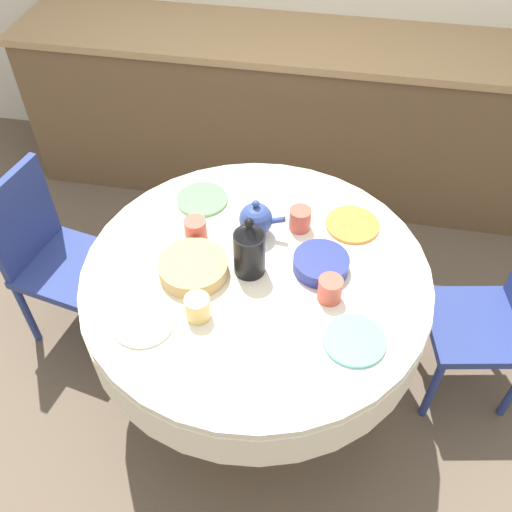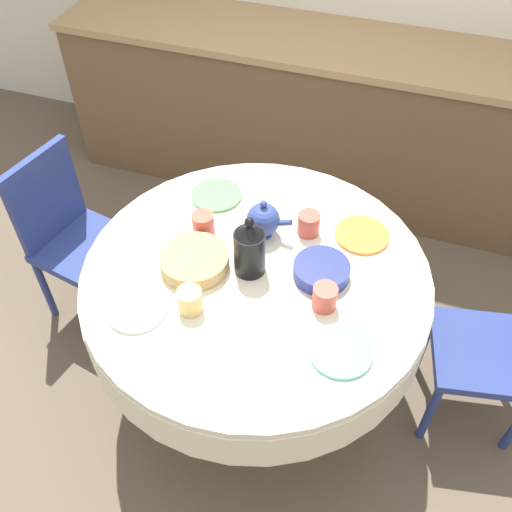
% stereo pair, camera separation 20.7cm
% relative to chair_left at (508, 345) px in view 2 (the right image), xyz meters
% --- Properties ---
extents(ground_plane, '(12.00, 12.00, 0.00)m').
position_rel_chair_left_xyz_m(ground_plane, '(-0.98, -0.19, -0.49)').
color(ground_plane, brown).
extents(kitchen_counter, '(3.24, 0.64, 0.96)m').
position_rel_chair_left_xyz_m(kitchen_counter, '(-0.98, 1.33, -0.01)').
color(kitchen_counter, brown).
rests_on(kitchen_counter, ground_plane).
extents(dining_table, '(1.32, 1.32, 0.77)m').
position_rel_chair_left_xyz_m(dining_table, '(-0.98, -0.19, 0.16)').
color(dining_table, tan).
rests_on(dining_table, ground_plane).
extents(chair_left, '(0.47, 0.47, 0.88)m').
position_rel_chair_left_xyz_m(chair_left, '(0.00, 0.00, 0.00)').
color(chair_left, navy).
rests_on(chair_left, ground_plane).
extents(chair_right, '(0.47, 0.47, 0.88)m').
position_rel_chair_left_xyz_m(chair_right, '(-1.97, 0.00, 0.00)').
color(chair_right, navy).
rests_on(chair_right, ground_plane).
extents(plate_near_left, '(0.22, 0.22, 0.01)m').
position_rel_chair_left_xyz_m(plate_near_left, '(-1.32, -0.50, 0.29)').
color(plate_near_left, white).
rests_on(plate_near_left, dining_table).
extents(cup_near_left, '(0.09, 0.09, 0.09)m').
position_rel_chair_left_xyz_m(cup_near_left, '(-1.14, -0.43, 0.33)').
color(cup_near_left, '#DBB766').
rests_on(cup_near_left, dining_table).
extents(plate_near_right, '(0.22, 0.22, 0.01)m').
position_rel_chair_left_xyz_m(plate_near_right, '(-0.60, -0.44, 0.29)').
color(plate_near_right, '#60BCB7').
rests_on(plate_near_right, dining_table).
extents(cup_near_right, '(0.09, 0.09, 0.09)m').
position_rel_chair_left_xyz_m(cup_near_right, '(-0.70, -0.27, 0.33)').
color(cup_near_right, '#CC4C3D').
rests_on(cup_near_right, dining_table).
extents(plate_far_left, '(0.22, 0.22, 0.01)m').
position_rel_chair_left_xyz_m(plate_far_left, '(-1.28, 0.16, 0.29)').
color(plate_far_left, '#5BA85B').
rests_on(plate_far_left, dining_table).
extents(cup_far_left, '(0.09, 0.09, 0.09)m').
position_rel_chair_left_xyz_m(cup_far_left, '(-1.25, -0.06, 0.33)').
color(cup_far_left, '#CC4C3D').
rests_on(cup_far_left, dining_table).
extents(plate_far_right, '(0.22, 0.22, 0.01)m').
position_rel_chair_left_xyz_m(plate_far_right, '(-0.65, 0.12, 0.29)').
color(plate_far_right, orange).
rests_on(plate_far_right, dining_table).
extents(cup_far_right, '(0.09, 0.09, 0.09)m').
position_rel_chair_left_xyz_m(cup_far_right, '(-0.85, 0.07, 0.33)').
color(cup_far_right, '#CC4C3D').
rests_on(cup_far_right, dining_table).
extents(coffee_carafe, '(0.12, 0.12, 0.26)m').
position_rel_chair_left_xyz_m(coffee_carafe, '(-1.01, -0.19, 0.39)').
color(coffee_carafe, black).
rests_on(coffee_carafe, dining_table).
extents(teapot, '(0.18, 0.13, 0.17)m').
position_rel_chair_left_xyz_m(teapot, '(-1.02, 0.01, 0.36)').
color(teapot, '#33478E').
rests_on(teapot, dining_table).
extents(bread_basket, '(0.26, 0.26, 0.06)m').
position_rel_chair_left_xyz_m(bread_basket, '(-1.21, -0.24, 0.31)').
color(bread_basket, tan).
rests_on(bread_basket, dining_table).
extents(fruit_bowl, '(0.21, 0.21, 0.06)m').
position_rel_chair_left_xyz_m(fruit_bowl, '(-0.75, -0.13, 0.31)').
color(fruit_bowl, navy).
rests_on(fruit_bowl, dining_table).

